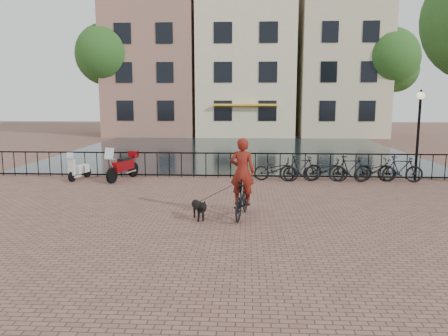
{
  "coord_description": "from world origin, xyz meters",
  "views": [
    {
      "loc": [
        0.65,
        -9.44,
        3.21
      ],
      "look_at": [
        0.0,
        3.0,
        1.2
      ],
      "focal_mm": 35.0,
      "sensor_mm": 36.0,
      "label": 1
    }
  ],
  "objects_px": {
    "cyclist": "(242,183)",
    "motorcycle": "(123,162)",
    "dog": "(199,209)",
    "scooter": "(79,165)",
    "lamp_post": "(419,120)"
  },
  "relations": [
    {
      "from": "cyclist",
      "to": "motorcycle",
      "type": "height_order",
      "value": "cyclist"
    },
    {
      "from": "dog",
      "to": "motorcycle",
      "type": "relative_size",
      "value": 0.45
    },
    {
      "from": "motorcycle",
      "to": "scooter",
      "type": "xyz_separation_m",
      "value": [
        -1.74,
        0.01,
        -0.11
      ]
    },
    {
      "from": "dog",
      "to": "scooter",
      "type": "height_order",
      "value": "scooter"
    },
    {
      "from": "lamp_post",
      "to": "dog",
      "type": "height_order",
      "value": "lamp_post"
    },
    {
      "from": "cyclist",
      "to": "scooter",
      "type": "distance_m",
      "value": 8.36
    },
    {
      "from": "cyclist",
      "to": "dog",
      "type": "relative_size",
      "value": 2.84
    },
    {
      "from": "cyclist",
      "to": "scooter",
      "type": "height_order",
      "value": "cyclist"
    },
    {
      "from": "dog",
      "to": "lamp_post",
      "type": "bearing_deg",
      "value": 13.96
    },
    {
      "from": "lamp_post",
      "to": "scooter",
      "type": "xyz_separation_m",
      "value": [
        -13.16,
        -0.3,
        -1.8
      ]
    },
    {
      "from": "cyclist",
      "to": "dog",
      "type": "xyz_separation_m",
      "value": [
        -1.15,
        -0.27,
        -0.67
      ]
    },
    {
      "from": "cyclist",
      "to": "motorcycle",
      "type": "bearing_deg",
      "value": -38.11
    },
    {
      "from": "motorcycle",
      "to": "scooter",
      "type": "distance_m",
      "value": 1.75
    },
    {
      "from": "dog",
      "to": "scooter",
      "type": "xyz_separation_m",
      "value": [
        -5.35,
        5.52,
        0.29
      ]
    },
    {
      "from": "lamp_post",
      "to": "motorcycle",
      "type": "relative_size",
      "value": 1.73
    }
  ]
}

